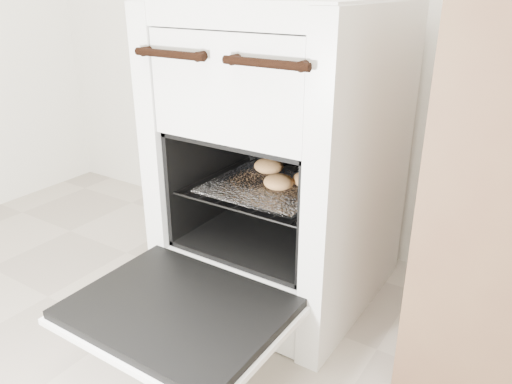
% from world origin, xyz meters
% --- Properties ---
extents(stove, '(0.59, 0.66, 0.91)m').
position_xyz_m(stove, '(-0.06, 1.17, 0.45)').
color(stove, white).
rests_on(stove, ground).
extents(oven_door, '(0.53, 0.42, 0.04)m').
position_xyz_m(oven_door, '(-0.06, 0.67, 0.20)').
color(oven_door, black).
rests_on(oven_door, stove).
extents(oven_rack, '(0.43, 0.42, 0.01)m').
position_xyz_m(oven_rack, '(-0.06, 1.10, 0.39)').
color(oven_rack, black).
rests_on(oven_rack, stove).
extents(foil_sheet, '(0.34, 0.30, 0.01)m').
position_xyz_m(foil_sheet, '(-0.06, 1.08, 0.39)').
color(foil_sheet, white).
rests_on(foil_sheet, oven_rack).
extents(baked_rolls, '(0.27, 0.23, 0.05)m').
position_xyz_m(baked_rolls, '(-0.04, 1.14, 0.42)').
color(baked_rolls, '#E4A35B').
rests_on(baked_rolls, foil_sheet).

